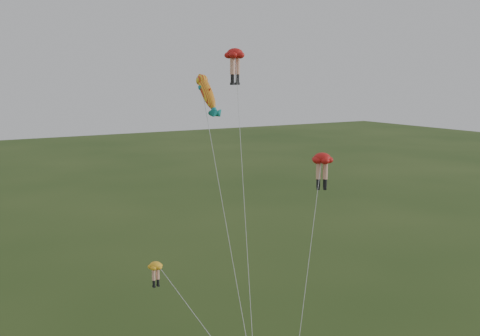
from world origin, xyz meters
TOP-DOWN VIEW (x-y plane):
  - legs_kite_red_high at (4.55, 11.31)m, footprint 6.44×12.79m
  - legs_kite_red_mid at (8.25, 5.49)m, footprint 8.05×7.41m
  - legs_kite_yellow at (-4.50, 4.30)m, footprint 4.11×9.44m
  - fish_kite at (1.65, 10.31)m, footprint 3.26×12.66m

SIDE VIEW (x-z plane):
  - legs_kite_yellow at x=-4.50m, z-range 3.09..10.75m
  - legs_kite_red_mid at x=8.25m, z-range 5.82..18.95m
  - fish_kite at x=1.65m, z-range 7.82..26.71m
  - legs_kite_red_high at x=4.55m, z-range 9.40..29.93m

